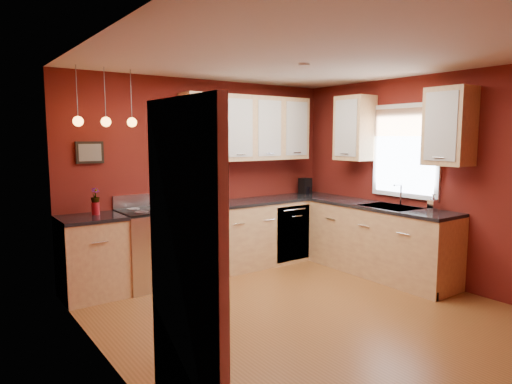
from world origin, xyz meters
TOP-DOWN VIEW (x-y plane):
  - floor at (0.00, 0.00)m, footprint 4.20×4.20m
  - ceiling at (0.00, 0.00)m, footprint 4.00×4.20m
  - wall_back at (0.00, 2.10)m, footprint 4.00×0.02m
  - wall_left at (-2.00, 0.00)m, footprint 0.02×4.20m
  - wall_right at (2.00, 0.00)m, footprint 0.02×4.20m
  - base_cabinets_back_left at (-1.65, 1.80)m, footprint 0.70×0.60m
  - base_cabinets_back_right at (0.73, 1.80)m, footprint 2.54×0.60m
  - base_cabinets_right at (1.70, 0.45)m, footprint 0.60×2.10m
  - counter_back_left at (-1.65, 1.80)m, footprint 0.70×0.62m
  - counter_back_right at (0.73, 1.80)m, footprint 2.54×0.62m
  - counter_right at (1.70, 0.45)m, footprint 0.62×2.10m
  - gas_range at (-0.92, 1.80)m, footprint 0.76×0.64m
  - dishwasher_front at (1.10, 1.51)m, footprint 0.60×0.02m
  - sink at (1.70, 0.30)m, footprint 0.50×0.70m
  - window at (1.97, 0.30)m, footprint 0.06×1.02m
  - door_left_wall at (-1.97, -1.20)m, footprint 0.12×0.82m
  - upper_cabinets_back at (0.60, 1.93)m, footprint 2.00×0.35m
  - upper_cabinets_right at (1.82, 0.32)m, footprint 0.35×1.95m
  - wall_picture at (-1.55, 2.08)m, footprint 0.32×0.03m
  - pendant_lights at (-1.45, 1.75)m, footprint 0.71×0.11m
  - red_canister at (-0.00, 1.79)m, footprint 0.13×0.13m
  - red_vase at (-1.57, 1.87)m, footprint 0.09×0.09m
  - flowers at (-1.57, 1.87)m, footprint 0.12×0.12m
  - coffee_maker at (1.69, 1.92)m, footprint 0.18×0.18m
  - soap_pump at (1.84, -0.22)m, footprint 0.11×0.11m
  - dish_towel at (-0.94, 1.47)m, footprint 0.24×0.02m

SIDE VIEW (x-z plane):
  - floor at x=0.00m, z-range 0.00..0.00m
  - base_cabinets_back_left at x=-1.65m, z-range 0.00..0.90m
  - base_cabinets_back_right at x=0.73m, z-range 0.00..0.90m
  - base_cabinets_right at x=1.70m, z-range 0.00..0.90m
  - dishwasher_front at x=1.10m, z-range 0.05..0.85m
  - gas_range at x=-0.92m, z-range -0.07..1.04m
  - dish_towel at x=-0.94m, z-range 0.36..0.68m
  - sink at x=1.70m, z-range 0.75..1.08m
  - counter_back_left at x=-1.65m, z-range 0.90..0.94m
  - counter_back_right at x=0.73m, z-range 0.90..0.94m
  - counter_right at x=1.70m, z-range 0.90..0.94m
  - red_vase at x=-1.57m, z-range 0.94..1.09m
  - door_left_wall at x=-1.97m, z-range 0.00..2.05m
  - red_canister at x=0.00m, z-range 0.94..1.14m
  - soap_pump at x=1.84m, z-range 0.94..1.15m
  - coffee_maker at x=1.69m, z-range 0.93..1.18m
  - flowers at x=-1.57m, z-range 1.07..1.25m
  - wall_back at x=0.00m, z-range 0.00..2.60m
  - wall_left at x=-2.00m, z-range 0.00..2.60m
  - wall_right at x=2.00m, z-range 0.00..2.60m
  - wall_picture at x=-1.55m, z-range 1.52..1.78m
  - window at x=1.97m, z-range 1.08..2.30m
  - upper_cabinets_back at x=0.60m, z-range 1.50..2.40m
  - upper_cabinets_right at x=1.82m, z-range 1.50..2.40m
  - pendant_lights at x=-1.45m, z-range 1.68..2.34m
  - ceiling at x=0.00m, z-range 2.59..2.61m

